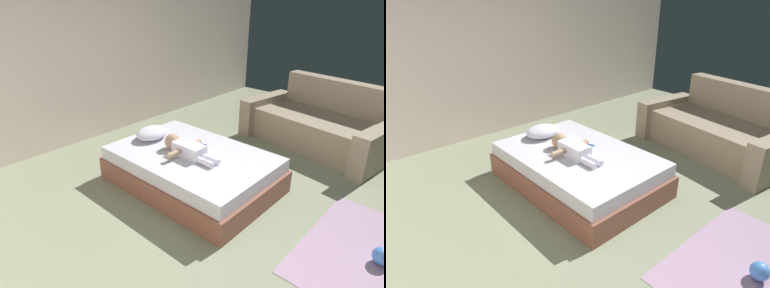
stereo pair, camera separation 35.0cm
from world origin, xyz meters
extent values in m
plane|color=gray|center=(0.00, 0.00, 0.00)|extent=(8.00, 8.00, 0.00)
cube|color=silver|center=(0.00, 3.00, 1.40)|extent=(8.00, 0.12, 2.80)
cube|color=brown|center=(0.08, 0.97, 0.12)|extent=(1.20, 1.76, 0.24)
cube|color=silver|center=(0.08, 0.97, 0.32)|extent=(1.15, 1.69, 0.15)
ellipsoid|color=silver|center=(0.04, 1.57, 0.46)|extent=(0.41, 0.30, 0.14)
cube|color=silver|center=(0.00, 0.94, 0.46)|extent=(0.18, 0.35, 0.14)
sphere|color=tan|center=(0.00, 1.19, 0.48)|extent=(0.18, 0.18, 0.18)
cylinder|color=tan|center=(-0.17, 0.99, 0.46)|extent=(0.17, 0.07, 0.06)
cylinder|color=tan|center=(0.16, 0.99, 0.46)|extent=(0.17, 0.09, 0.06)
cylinder|color=silver|center=(-0.05, 0.68, 0.42)|extent=(0.06, 0.20, 0.06)
cylinder|color=silver|center=(0.04, 0.68, 0.42)|extent=(0.06, 0.20, 0.06)
cube|color=blue|center=(0.29, 1.04, 0.40)|extent=(0.06, 0.14, 0.01)
cube|color=white|center=(0.27, 1.11, 0.41)|extent=(0.02, 0.03, 0.01)
cube|color=gray|center=(1.94, 0.44, 0.22)|extent=(0.95, 1.58, 0.44)
cube|color=gray|center=(2.41, 0.37, 0.43)|extent=(0.42, 1.50, 0.87)
cube|color=gray|center=(2.07, 1.27, 0.27)|extent=(0.96, 0.34, 0.53)
cube|color=gray|center=(1.82, -0.40, 0.27)|extent=(0.96, 0.34, 0.53)
cube|color=#A585A0|center=(0.24, -0.84, 0.00)|extent=(1.39, 0.98, 0.01)
sphere|color=#447FE0|center=(0.20, -0.93, 0.08)|extent=(0.14, 0.14, 0.14)
camera|label=1|loc=(-2.27, -1.19, 1.95)|focal=30.95mm
camera|label=2|loc=(-2.01, -1.43, 1.95)|focal=30.95mm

